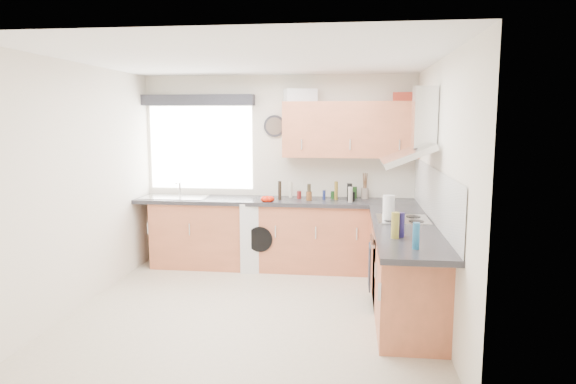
# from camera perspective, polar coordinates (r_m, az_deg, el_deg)

# --- Properties ---
(ground_plane) EXTENTS (3.60, 3.60, 0.00)m
(ground_plane) POSITION_cam_1_polar(r_m,az_deg,el_deg) (5.40, -3.83, -12.89)
(ground_plane) COLOR beige
(ceiling) EXTENTS (3.60, 3.60, 0.02)m
(ceiling) POSITION_cam_1_polar(r_m,az_deg,el_deg) (5.07, -4.10, 14.50)
(ceiling) COLOR white
(ceiling) RESTS_ON wall_back
(wall_back) EXTENTS (3.60, 0.02, 2.50)m
(wall_back) POSITION_cam_1_polar(r_m,az_deg,el_deg) (6.85, -1.11, 2.40)
(wall_back) COLOR silver
(wall_back) RESTS_ON ground_plane
(wall_front) EXTENTS (3.60, 0.02, 2.50)m
(wall_front) POSITION_cam_1_polar(r_m,az_deg,el_deg) (3.36, -9.78, -3.76)
(wall_front) COLOR silver
(wall_front) RESTS_ON ground_plane
(wall_left) EXTENTS (0.02, 3.60, 2.50)m
(wall_left) POSITION_cam_1_polar(r_m,az_deg,el_deg) (5.71, -22.00, 0.64)
(wall_left) COLOR silver
(wall_left) RESTS_ON ground_plane
(wall_right) EXTENTS (0.02, 3.60, 2.50)m
(wall_right) POSITION_cam_1_polar(r_m,az_deg,el_deg) (5.07, 16.46, 0.02)
(wall_right) COLOR silver
(wall_right) RESTS_ON ground_plane
(window) EXTENTS (1.40, 0.02, 1.10)m
(window) POSITION_cam_1_polar(r_m,az_deg,el_deg) (7.04, -9.65, 4.89)
(window) COLOR silver
(window) RESTS_ON wall_back
(window_blind) EXTENTS (1.50, 0.18, 0.14)m
(window_blind) POSITION_cam_1_polar(r_m,az_deg,el_deg) (6.95, -9.99, 10.04)
(window_blind) COLOR #25262C
(window_blind) RESTS_ON wall_back
(splashback) EXTENTS (0.01, 3.00, 0.54)m
(splashback) POSITION_cam_1_polar(r_m,az_deg,el_deg) (5.37, 15.80, -0.27)
(splashback) COLOR white
(splashback) RESTS_ON wall_right
(base_cab_back) EXTENTS (3.00, 0.58, 0.86)m
(base_cab_back) POSITION_cam_1_polar(r_m,az_deg,el_deg) (6.72, -2.29, -4.82)
(base_cab_back) COLOR #A85A3A
(base_cab_back) RESTS_ON ground_plane
(base_cab_corner) EXTENTS (0.60, 0.60, 0.86)m
(base_cab_corner) POSITION_cam_1_polar(r_m,az_deg,el_deg) (6.64, 11.50, -5.12)
(base_cab_corner) COLOR #A85A3A
(base_cab_corner) RESTS_ON ground_plane
(base_cab_right) EXTENTS (0.58, 2.10, 0.86)m
(base_cab_right) POSITION_cam_1_polar(r_m,az_deg,el_deg) (5.35, 12.74, -8.43)
(base_cab_right) COLOR #A85A3A
(base_cab_right) RESTS_ON ground_plane
(worktop_back) EXTENTS (3.60, 0.62, 0.05)m
(worktop_back) POSITION_cam_1_polar(r_m,az_deg,el_deg) (6.60, -1.47, -1.01)
(worktop_back) COLOR black
(worktop_back) RESTS_ON base_cab_back
(worktop_right) EXTENTS (0.62, 2.42, 0.05)m
(worktop_right) POSITION_cam_1_polar(r_m,az_deg,el_deg) (5.09, 12.95, -3.99)
(worktop_right) COLOR black
(worktop_right) RESTS_ON base_cab_right
(sink) EXTENTS (0.84, 0.46, 0.10)m
(sink) POSITION_cam_1_polar(r_m,az_deg,el_deg) (6.91, -12.44, -0.25)
(sink) COLOR silver
(sink) RESTS_ON worktop_back
(oven) EXTENTS (0.56, 0.58, 0.85)m
(oven) POSITION_cam_1_polar(r_m,az_deg,el_deg) (5.49, 12.47, -8.03)
(oven) COLOR black
(oven) RESTS_ON ground_plane
(hob_plate) EXTENTS (0.52, 0.52, 0.01)m
(hob_plate) POSITION_cam_1_polar(r_m,az_deg,el_deg) (5.37, 12.63, -2.99)
(hob_plate) COLOR silver
(hob_plate) RESTS_ON worktop_right
(extractor_hood) EXTENTS (0.52, 0.78, 0.66)m
(extractor_hood) POSITION_cam_1_polar(r_m,az_deg,el_deg) (5.29, 14.01, 6.10)
(extractor_hood) COLOR silver
(extractor_hood) RESTS_ON wall_right
(upper_cabinets) EXTENTS (1.70, 0.35, 0.70)m
(upper_cabinets) POSITION_cam_1_polar(r_m,az_deg,el_deg) (6.58, 6.94, 6.90)
(upper_cabinets) COLOR #A85A3A
(upper_cabinets) RESTS_ON wall_back
(washing_machine) EXTENTS (0.70, 0.68, 0.89)m
(washing_machine) POSITION_cam_1_polar(r_m,az_deg,el_deg) (6.73, -2.70, -4.68)
(washing_machine) COLOR silver
(washing_machine) RESTS_ON ground_plane
(wall_clock) EXTENTS (0.29, 0.04, 0.29)m
(wall_clock) POSITION_cam_1_polar(r_m,az_deg,el_deg) (6.78, -1.52, 7.33)
(wall_clock) COLOR #25262C
(wall_clock) RESTS_ON wall_back
(casserole) EXTENTS (0.46, 0.39, 0.16)m
(casserole) POSITION_cam_1_polar(r_m,az_deg,el_deg) (6.71, 1.35, 10.67)
(casserole) COLOR silver
(casserole) RESTS_ON upper_cabinets
(storage_box) EXTENTS (0.27, 0.23, 0.11)m
(storage_box) POSITION_cam_1_polar(r_m,az_deg,el_deg) (6.70, 12.66, 10.26)
(storage_box) COLOR #B23826
(storage_box) RESTS_ON upper_cabinets
(utensil_pot) EXTENTS (0.10, 0.10, 0.14)m
(utensil_pot) POSITION_cam_1_polar(r_m,az_deg,el_deg) (6.72, 8.53, -0.14)
(utensil_pot) COLOR gray
(utensil_pot) RESTS_ON worktop_back
(kitchen_roll) EXTENTS (0.14, 0.14, 0.26)m
(kitchen_roll) POSITION_cam_1_polar(r_m,az_deg,el_deg) (5.28, 11.12, -1.78)
(kitchen_roll) COLOR silver
(kitchen_roll) RESTS_ON worktop_right
(tomato_cluster) EXTENTS (0.17, 0.17, 0.07)m
(tomato_cluster) POSITION_cam_1_polar(r_m,az_deg,el_deg) (6.41, -2.30, -0.77)
(tomato_cluster) COLOR red
(tomato_cluster) RESTS_ON worktop_back
(jar_0) EXTENTS (0.07, 0.07, 0.22)m
(jar_0) POSITION_cam_1_polar(r_m,az_deg,el_deg) (6.49, 6.85, -0.01)
(jar_0) COLOR black
(jar_0) RESTS_ON worktop_back
(jar_1) EXTENTS (0.07, 0.07, 0.12)m
(jar_1) POSITION_cam_1_polar(r_m,az_deg,el_deg) (6.49, 7.14, -0.50)
(jar_1) COLOR black
(jar_1) RESTS_ON worktop_back
(jar_2) EXTENTS (0.06, 0.06, 0.19)m
(jar_2) POSITION_cam_1_polar(r_m,az_deg,el_deg) (6.39, 6.94, -0.29)
(jar_2) COLOR #A2968A
(jar_2) RESTS_ON worktop_back
(jar_3) EXTENTS (0.07, 0.07, 0.15)m
(jar_3) POSITION_cam_1_polar(r_m,az_deg,el_deg) (6.71, 7.36, -0.06)
(jar_3) COLOR #1D3F16
(jar_3) RESTS_ON worktop_back
(jar_4) EXTENTS (0.07, 0.07, 0.11)m
(jar_4) POSITION_cam_1_polar(r_m,az_deg,el_deg) (6.48, 2.34, -0.46)
(jar_4) COLOR brown
(jar_4) RESTS_ON worktop_back
(jar_5) EXTENTS (0.05, 0.05, 0.20)m
(jar_5) POSITION_cam_1_polar(r_m,az_deg,el_deg) (6.71, 0.30, 0.24)
(jar_5) COLOR beige
(jar_5) RESTS_ON worktop_back
(jar_6) EXTENTS (0.06, 0.06, 0.10)m
(jar_6) POSITION_cam_1_polar(r_m,az_deg,el_deg) (6.65, 1.24, -0.31)
(jar_6) COLOR maroon
(jar_6) RESTS_ON worktop_back
(jar_7) EXTENTS (0.04, 0.04, 0.12)m
(jar_7) POSITION_cam_1_polar(r_m,az_deg,el_deg) (6.57, 4.03, -0.33)
(jar_7) COLOR navy
(jar_7) RESTS_ON worktop_back
(jar_8) EXTENTS (0.04, 0.04, 0.24)m
(jar_8) POSITION_cam_1_polar(r_m,az_deg,el_deg) (6.51, -0.93, 0.16)
(jar_8) COLOR black
(jar_8) RESTS_ON worktop_back
(jar_9) EXTENTS (0.05, 0.05, 0.24)m
(jar_9) POSITION_cam_1_polar(r_m,az_deg,el_deg) (6.55, 5.37, 0.14)
(jar_9) COLOR brown
(jar_9) RESTS_ON worktop_back
(jar_10) EXTENTS (0.05, 0.05, 0.21)m
(jar_10) POSITION_cam_1_polar(r_m,az_deg,el_deg) (6.50, 2.35, -0.02)
(jar_10) COLOR #2F281A
(jar_10) RESTS_ON worktop_back
(jar_11) EXTENTS (0.07, 0.07, 0.09)m
(jar_11) POSITION_cam_1_polar(r_m,az_deg,el_deg) (6.66, 5.06, -0.34)
(jar_11) COLOR #163A14
(jar_11) RESTS_ON worktop_back
(bottle_0) EXTENTS (0.06, 0.06, 0.21)m
(bottle_0) POSITION_cam_1_polar(r_m,az_deg,el_deg) (4.20, 14.04, -4.75)
(bottle_0) COLOR #1C5D8A
(bottle_0) RESTS_ON worktop_right
(bottle_1) EXTENTS (0.07, 0.07, 0.22)m
(bottle_1) POSITION_cam_1_polar(r_m,az_deg,el_deg) (4.59, 12.43, -3.58)
(bottle_1) COLOR #1C1548
(bottle_1) RESTS_ON worktop_right
(bottle_2) EXTENTS (0.07, 0.07, 0.23)m
(bottle_2) POSITION_cam_1_polar(r_m,az_deg,el_deg) (4.53, 11.82, -3.65)
(bottle_2) COLOR olive
(bottle_2) RESTS_ON worktop_right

